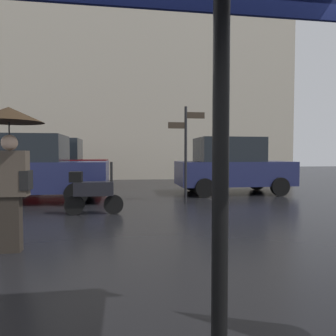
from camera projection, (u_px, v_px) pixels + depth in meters
ground_plane at (160, 303)px, 2.90m from camera, size 60.00×60.00×0.00m
pedestrian_with_umbrella at (10, 142)px, 4.35m from camera, size 0.95×0.95×2.08m
parked_scooter at (92, 191)px, 7.12m from camera, size 1.36×0.32×1.23m
parked_car_left at (232, 166)px, 10.99m from camera, size 4.03×2.00×2.00m
parked_car_right at (26, 168)px, 9.03m from camera, size 4.58×2.08×1.98m
parked_car_distant at (56, 163)px, 12.86m from camera, size 4.12×1.96×2.07m
street_signpost at (186, 144)px, 8.93m from camera, size 1.08×0.08×2.80m
building_block at (128, 36)px, 17.64m from camera, size 19.53×2.10×16.47m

